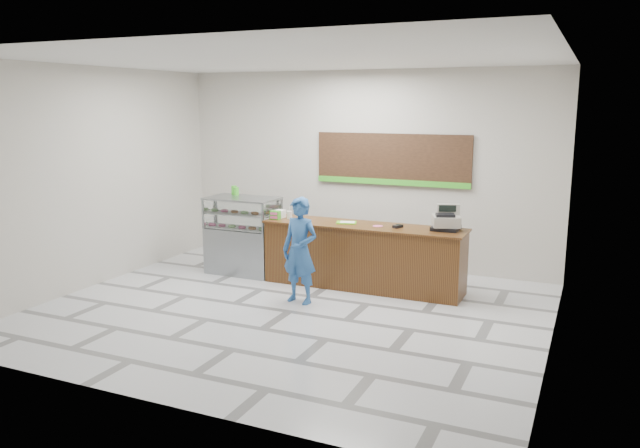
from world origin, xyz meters
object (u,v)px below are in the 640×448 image
at_px(display_case, 243,235).
at_px(customer, 300,250).
at_px(serving_tray, 347,222).
at_px(sales_counter, 363,256).
at_px(cash_register, 446,221).

relative_size(display_case, customer, 0.84).
bearing_deg(serving_tray, customer, -122.94).
height_order(sales_counter, customer, customer).
height_order(display_case, serving_tray, display_case).
bearing_deg(cash_register, sales_counter, 166.61).
bearing_deg(customer, sales_counter, 70.04).
bearing_deg(customer, cash_register, 41.90).
distance_m(sales_counter, cash_register, 1.44).
bearing_deg(customer, display_case, 154.91).
bearing_deg(sales_counter, serving_tray, 176.26).
relative_size(sales_counter, customer, 2.06).
relative_size(cash_register, customer, 0.33).
distance_m(cash_register, serving_tray, 1.59).
height_order(cash_register, customer, customer).
bearing_deg(display_case, customer, -33.78).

